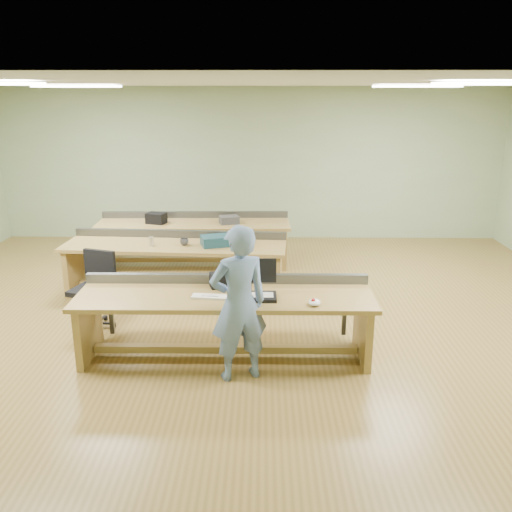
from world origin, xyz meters
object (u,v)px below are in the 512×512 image
camera_bag (221,280)px  workbench_back (194,233)px  laptop_base (260,297)px  parts_bin_grey (235,240)px  task_chair (95,300)px  workbench_mid (176,255)px  parts_bin_teal (216,241)px  mug (184,242)px  drinks_can (151,241)px  person (239,304)px  workbench_front (225,309)px

camera_bag → workbench_back: bearing=86.4°
laptop_base → parts_bin_grey: 2.23m
task_chair → parts_bin_grey: size_ratio=2.43×
workbench_back → camera_bag: 3.29m
workbench_mid → parts_bin_teal: 0.67m
parts_bin_grey → mug: (-0.74, -0.08, -0.01)m
camera_bag → workbench_mid: bearing=97.7°
workbench_mid → camera_bag: 2.04m
mug → workbench_back: bearing=91.8°
workbench_back → laptop_base: bearing=-73.3°
workbench_back → camera_bag: camera_bag is taller
laptop_base → camera_bag: bearing=141.3°
workbench_back → drinks_can: size_ratio=25.12×
camera_bag → parts_bin_grey: (0.07, 1.84, -0.03)m
person → parts_bin_grey: person is taller
workbench_mid → task_chair: size_ratio=3.41×
workbench_front → drinks_can: (-1.20, 1.93, 0.25)m
mug → workbench_front: bearing=-69.8°
laptop_base → workbench_back: bearing=107.8°
camera_bag → task_chair: size_ratio=0.26×
task_chair → drinks_can: 1.34m
drinks_can → parts_bin_teal: bearing=1.8°
workbench_front → parts_bin_grey: size_ratio=8.22×
camera_bag → mug: 1.88m
laptop_base → parts_bin_grey: (-0.38, 2.20, 0.04)m
parts_bin_teal → parts_bin_grey: parts_bin_teal is taller
laptop_base → mug: (-1.12, 2.12, 0.03)m
workbench_back → person: bearing=-77.8°
workbench_back → person: person is taller
workbench_mid → laptop_base: size_ratio=9.51×
task_chair → drinks_can: size_ratio=7.39×
person → laptop_base: (0.22, 0.35, -0.06)m
person → workbench_back: bearing=-96.9°
task_chair → parts_bin_teal: bearing=56.7°
workbench_back → person: 4.03m
laptop_base → task_chair: (-2.11, 0.93, -0.41)m
workbench_mid → person: size_ratio=2.00×
task_chair → mug: bearing=67.9°
workbench_mid → mug: workbench_mid is taller
workbench_back → task_chair: (-0.94, -2.63, -0.21)m
workbench_mid → workbench_front: bearing=-63.2°
workbench_back → person: (0.95, -3.91, 0.26)m
workbench_front → parts_bin_grey: bearing=89.6°
workbench_mid → laptop_base: workbench_mid is taller
parts_bin_teal → workbench_front: bearing=-82.3°
parts_bin_teal → task_chair: bearing=-141.0°
workbench_front → task_chair: task_chair is taller
person → camera_bag: size_ratio=6.65×
workbench_front → mug: bearing=110.1°
parts_bin_grey → person: bearing=-86.3°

